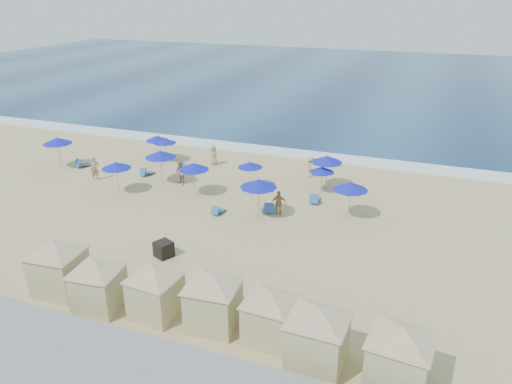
# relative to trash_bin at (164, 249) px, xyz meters

# --- Properties ---
(ground) EXTENTS (160.00, 160.00, 0.00)m
(ground) POSITION_rel_trash_bin_xyz_m (-0.14, 4.56, -0.44)
(ground) COLOR tan
(ground) RESTS_ON ground
(ocean) EXTENTS (160.00, 80.00, 0.06)m
(ocean) POSITION_rel_trash_bin_xyz_m (-0.14, 59.56, -0.41)
(ocean) COLOR navy
(ocean) RESTS_ON ground
(surf_line) EXTENTS (160.00, 2.50, 0.08)m
(surf_line) POSITION_rel_trash_bin_xyz_m (-0.14, 20.06, -0.40)
(surf_line) COLOR white
(surf_line) RESTS_ON ground
(seawall) EXTENTS (160.00, 6.10, 1.22)m
(seawall) POSITION_rel_trash_bin_xyz_m (-0.14, -8.94, 0.21)
(seawall) COLOR gray
(seawall) RESTS_ON ground
(trash_bin) EXTENTS (1.16, 1.16, 0.88)m
(trash_bin) POSITION_rel_trash_bin_xyz_m (0.00, 0.00, 0.00)
(trash_bin) COLOR black
(trash_bin) RESTS_ON ground
(cabana_0) EXTENTS (4.66, 4.66, 2.93)m
(cabana_0) POSITION_rel_trash_bin_xyz_m (-2.98, -4.75, 1.24)
(cabana_0) COLOR #BFB583
(cabana_0) RESTS_ON ground
(cabana_1) EXTENTS (4.30, 4.30, 2.71)m
(cabana_1) POSITION_rel_trash_bin_xyz_m (-0.33, -5.23, 1.11)
(cabana_1) COLOR #BFB583
(cabana_1) RESTS_ON ground
(cabana_2) EXTENTS (4.29, 4.29, 2.70)m
(cabana_2) POSITION_rel_trash_bin_xyz_m (2.43, -4.77, 1.11)
(cabana_2) COLOR #BFB583
(cabana_2) RESTS_ON ground
(cabana_3) EXTENTS (4.54, 4.54, 2.85)m
(cabana_3) POSITION_rel_trash_bin_xyz_m (5.21, -4.56, 1.19)
(cabana_3) COLOR #BFB583
(cabana_3) RESTS_ON ground
(cabana_4) EXTENTS (4.20, 4.20, 2.64)m
(cabana_4) POSITION_rel_trash_bin_xyz_m (7.83, -4.60, 1.07)
(cabana_4) COLOR #BFB583
(cabana_4) RESTS_ON ground
(cabana_5) EXTENTS (4.68, 4.68, 2.94)m
(cabana_5) POSITION_rel_trash_bin_xyz_m (10.06, -5.34, 1.24)
(cabana_5) COLOR #BFB583
(cabana_5) RESTS_ON ground
(cabana_6) EXTENTS (4.67, 4.67, 2.94)m
(cabana_6) POSITION_rel_trash_bin_xyz_m (13.17, -5.44, 1.24)
(cabana_6) COLOR #BFB583
(cabana_6) RESTS_ON ground
(umbrella_0) EXTENTS (2.35, 2.35, 2.67)m
(umbrella_0) POSITION_rel_trash_bin_xyz_m (-15.48, 9.81, 1.88)
(umbrella_0) COLOR #A5A8AD
(umbrella_0) RESTS_ON ground
(umbrella_1) EXTENTS (2.01, 2.01, 2.29)m
(umbrella_1) POSITION_rel_trash_bin_xyz_m (-8.86, 14.27, 1.54)
(umbrella_1) COLOR #A5A8AD
(umbrella_1) RESTS_ON ground
(umbrella_2) EXTENTS (2.14, 2.14, 2.43)m
(umbrella_2) POSITION_rel_trash_bin_xyz_m (-7.79, 6.92, 1.67)
(umbrella_2) COLOR #A5A8AD
(umbrella_2) RESTS_ON ground
(umbrella_3) EXTENTS (1.91, 1.91, 2.18)m
(umbrella_3) POSITION_rel_trash_bin_xyz_m (-8.02, 14.12, 1.45)
(umbrella_3) COLOR #A5A8AD
(umbrella_3) RESTS_ON ground
(umbrella_4) EXTENTS (2.35, 2.35, 2.67)m
(umbrella_4) POSITION_rel_trash_bin_xyz_m (-5.82, 9.73, 1.88)
(umbrella_4) COLOR #A5A8AD
(umbrella_4) RESTS_ON ground
(umbrella_5) EXTENTS (2.21, 2.21, 2.52)m
(umbrella_5) POSITION_rel_trash_bin_xyz_m (-2.42, 8.47, 1.74)
(umbrella_5) COLOR #A5A8AD
(umbrella_5) RESTS_ON ground
(umbrella_6) EXTENTS (1.88, 1.88, 2.14)m
(umbrella_6) POSITION_rel_trash_bin_xyz_m (0.84, 11.10, 1.41)
(umbrella_6) COLOR #A5A8AD
(umbrella_6) RESTS_ON ground
(umbrella_7) EXTENTS (2.40, 2.40, 2.73)m
(umbrella_7) POSITION_rel_trash_bin_xyz_m (3.17, 6.60, 1.93)
(umbrella_7) COLOR #A5A8AD
(umbrella_7) RESTS_ON ground
(umbrella_8) EXTENTS (2.33, 2.33, 2.65)m
(umbrella_8) POSITION_rel_trash_bin_xyz_m (6.09, 13.02, 1.86)
(umbrella_8) COLOR #A5A8AD
(umbrella_8) RESTS_ON ground
(umbrella_9) EXTENTS (1.80, 1.80, 2.05)m
(umbrella_9) POSITION_rel_trash_bin_xyz_m (5.98, 12.12, 1.34)
(umbrella_9) COLOR #A5A8AD
(umbrella_9) RESTS_ON ground
(umbrella_10) EXTENTS (2.25, 2.25, 2.56)m
(umbrella_10) POSITION_rel_trash_bin_xyz_m (8.68, 8.57, 1.78)
(umbrella_10) COLOR #A5A8AD
(umbrella_10) RESTS_ON ground
(beach_chair_0) EXTENTS (1.14, 1.54, 0.77)m
(beach_chair_0) POSITION_rel_trash_bin_xyz_m (-13.91, 10.52, -0.17)
(beach_chair_0) COLOR #295C99
(beach_chair_0) RESTS_ON ground
(beach_chair_1) EXTENTS (0.89, 1.40, 0.71)m
(beach_chair_1) POSITION_rel_trash_bin_xyz_m (-7.86, 10.70, -0.19)
(beach_chair_1) COLOR #295C99
(beach_chair_1) RESTS_ON ground
(beach_chair_2) EXTENTS (0.63, 1.16, 0.61)m
(beach_chair_2) POSITION_rel_trash_bin_xyz_m (-5.79, 13.15, -0.23)
(beach_chair_2) COLOR #295C99
(beach_chair_2) RESTS_ON ground
(beach_chair_3) EXTENTS (0.71, 1.28, 0.67)m
(beach_chair_3) POSITION_rel_trash_bin_xyz_m (0.47, 6.14, -0.21)
(beach_chair_3) COLOR #295C99
(beach_chair_3) RESTS_ON ground
(beach_chair_4) EXTENTS (0.85, 1.48, 0.77)m
(beach_chair_4) POSITION_rel_trash_bin_xyz_m (3.57, 7.67, -0.17)
(beach_chair_4) COLOR #295C99
(beach_chair_4) RESTS_ON ground
(beach_chair_5) EXTENTS (0.71, 1.41, 0.76)m
(beach_chair_5) POSITION_rel_trash_bin_xyz_m (6.01, 10.19, -0.18)
(beach_chair_5) COLOR #295C99
(beach_chair_5) RESTS_ON ground
(beachgoer_0) EXTENTS (0.71, 0.80, 1.85)m
(beachgoer_0) POSITION_rel_trash_bin_xyz_m (-10.99, 8.47, 0.48)
(beachgoer_0) COLOR tan
(beachgoer_0) RESTS_ON ground
(beachgoer_1) EXTENTS (1.13, 1.05, 1.87)m
(beachgoer_1) POSITION_rel_trash_bin_xyz_m (-4.33, 9.95, 0.49)
(beachgoer_1) COLOR tan
(beachgoer_1) RESTS_ON ground
(beachgoer_2) EXTENTS (1.04, 0.65, 1.66)m
(beachgoer_2) POSITION_rel_trash_bin_xyz_m (4.27, 7.47, 0.39)
(beachgoer_2) COLOR tan
(beachgoer_2) RESTS_ON ground
(beachgoer_3) EXTENTS (1.07, 1.22, 1.64)m
(beachgoer_3) POSITION_rel_trash_bin_xyz_m (4.41, 15.02, 0.38)
(beachgoer_3) COLOR tan
(beachgoer_3) RESTS_ON ground
(beachgoer_4) EXTENTS (0.96, 0.82, 1.66)m
(beachgoer_4) POSITION_rel_trash_bin_xyz_m (-3.91, 14.93, 0.39)
(beachgoer_4) COLOR tan
(beachgoer_4) RESTS_ON ground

